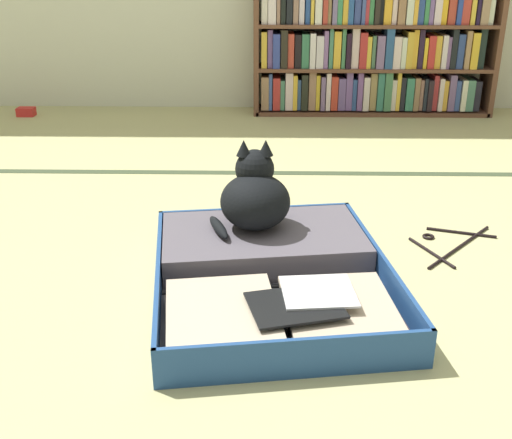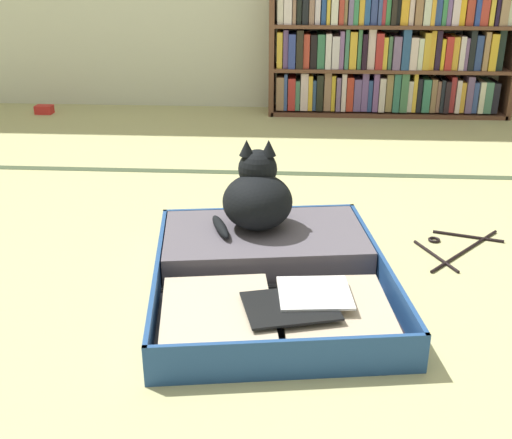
% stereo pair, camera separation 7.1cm
% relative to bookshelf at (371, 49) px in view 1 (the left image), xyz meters
% --- Properties ---
extents(ground_plane, '(10.00, 10.00, 0.00)m').
position_rel_bookshelf_xyz_m(ground_plane, '(-0.50, -2.26, -0.38)').
color(ground_plane, tan).
extents(tatami_border, '(4.80, 0.05, 0.00)m').
position_rel_bookshelf_xyz_m(tatami_border, '(-0.50, -1.14, -0.38)').
color(tatami_border, '#3C4A30').
rests_on(tatami_border, ground_plane).
extents(bookshelf, '(1.41, 0.23, 0.79)m').
position_rel_bookshelf_xyz_m(bookshelf, '(0.00, 0.00, 0.00)').
color(bookshelf, brown).
rests_on(bookshelf, ground_plane).
extents(open_suitcase, '(0.76, 0.88, 0.11)m').
position_rel_bookshelf_xyz_m(open_suitcase, '(-0.60, -2.15, -0.34)').
color(open_suitcase, navy).
rests_on(open_suitcase, ground_plane).
extents(black_cat, '(0.27, 0.25, 0.27)m').
position_rel_bookshelf_xyz_m(black_cat, '(-0.64, -1.96, -0.18)').
color(black_cat, black).
rests_on(black_cat, open_suitcase).
extents(clothes_hanger, '(0.31, 0.33, 0.01)m').
position_rel_bookshelf_xyz_m(clothes_hanger, '(0.01, -1.87, -0.38)').
color(clothes_hanger, black).
rests_on(clothes_hanger, ground_plane).
extents(small_red_pouch, '(0.10, 0.07, 0.05)m').
position_rel_bookshelf_xyz_m(small_red_pouch, '(-2.05, -0.12, -0.36)').
color(small_red_pouch, red).
rests_on(small_red_pouch, ground_plane).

